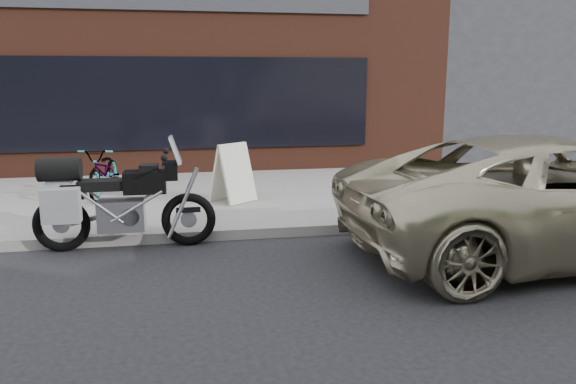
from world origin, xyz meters
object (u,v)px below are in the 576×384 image
Objects in this scene: bicycle_front at (104,171)px; sandwich_sign at (233,172)px; motorcycle at (112,202)px; minivan at (558,196)px.

bicycle_front is 1.68× the size of sandwich_sign.
minivan is (5.66, -1.28, 0.12)m from motorcycle.
sandwich_sign is at bearing 49.33° from motorcycle.
motorcycle is 2.94m from bicycle_front.
motorcycle reaches higher than bicycle_front.
minivan is at bearing -12.09° from motorcycle.
motorcycle is at bearing -72.67° from bicycle_front.
motorcycle is 0.43× the size of minivan.
sandwich_sign reaches higher than bicycle_front.
motorcycle is 1.41× the size of bicycle_front.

